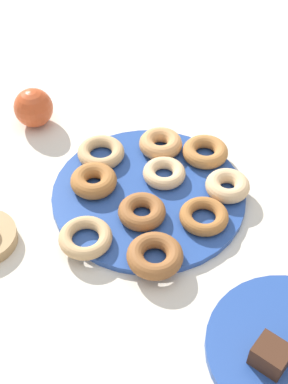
# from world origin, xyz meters

# --- Properties ---
(ground_plane) EXTENTS (2.40, 2.40, 0.00)m
(ground_plane) POSITION_xyz_m (0.00, 0.00, 0.00)
(ground_plane) COLOR beige
(donut_plate) EXTENTS (0.35, 0.35, 0.01)m
(donut_plate) POSITION_xyz_m (0.00, 0.00, 0.01)
(donut_plate) COLOR #284C9E
(donut_plate) RESTS_ON ground_plane
(donut_0) EXTENTS (0.08, 0.08, 0.02)m
(donut_0) POSITION_xyz_m (-0.02, -0.04, 0.02)
(donut_0) COLOR #EABC84
(donut_0) RESTS_ON donut_plate
(donut_1) EXTENTS (0.12, 0.12, 0.02)m
(donut_1) POSITION_xyz_m (-0.11, 0.04, 0.02)
(donut_1) COLOR #AD6B33
(donut_1) RESTS_ON donut_plate
(donut_2) EXTENTS (0.09, 0.09, 0.03)m
(donut_2) POSITION_xyz_m (0.10, 0.01, 0.03)
(donut_2) COLOR #AD6B33
(donut_2) RESTS_ON donut_plate
(donut_3) EXTENTS (0.12, 0.12, 0.02)m
(donut_3) POSITION_xyz_m (0.11, -0.06, 0.02)
(donut_3) COLOR tan
(donut_3) RESTS_ON donut_plate
(donut_4) EXTENTS (0.12, 0.12, 0.02)m
(donut_4) POSITION_xyz_m (0.07, 0.14, 0.02)
(donut_4) COLOR tan
(donut_4) RESTS_ON donut_plate
(donut_5) EXTENTS (0.10, 0.10, 0.03)m
(donut_5) POSITION_xyz_m (-0.01, 0.06, 0.03)
(donut_5) COLOR #995B2D
(donut_5) RESTS_ON donut_plate
(donut_6) EXTENTS (0.10, 0.10, 0.03)m
(donut_6) POSITION_xyz_m (-0.13, -0.04, 0.03)
(donut_6) COLOR #EABC84
(donut_6) RESTS_ON donut_plate
(donut_7) EXTENTS (0.12, 0.12, 0.03)m
(donut_7) POSITION_xyz_m (0.01, -0.12, 0.03)
(donut_7) COLOR tan
(donut_7) RESTS_ON donut_plate
(donut_8) EXTENTS (0.13, 0.13, 0.03)m
(donut_8) POSITION_xyz_m (-0.05, 0.15, 0.03)
(donut_8) COLOR #995B2D
(donut_8) RESTS_ON donut_plate
(donut_9) EXTENTS (0.12, 0.12, 0.03)m
(donut_9) POSITION_xyz_m (-0.08, -0.12, 0.03)
(donut_9) COLOR #BC7A3D
(donut_9) RESTS_ON donut_plate
(brownie_far) EXTENTS (0.06, 0.06, 0.04)m
(brownie_far) POSITION_xyz_m (-0.25, 0.27, 0.03)
(brownie_far) COLOR #472819
(brownie_far) RESTS_ON cake_plate
(apple) EXTENTS (0.08, 0.08, 0.08)m
(apple) POSITION_xyz_m (0.28, -0.14, 0.04)
(apple) COLOR #CC4C23
(apple) RESTS_ON ground_plane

